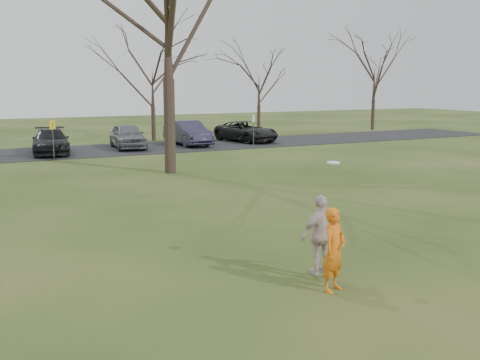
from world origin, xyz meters
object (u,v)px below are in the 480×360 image
object	(u,v)px
car_4	(128,136)
car_5	(188,133)
big_tree	(167,14)
catching_play	(321,235)
car_6	(246,131)
car_3	(51,141)
player_defender	(334,250)

from	to	relation	value
car_4	car_5	xyz separation A→B (m)	(4.01, 0.06, 0.02)
car_5	big_tree	xyz separation A→B (m)	(-4.93, -10.29, 6.18)
catching_play	car_5	bearing A→B (deg)	74.45
car_4	car_6	world-z (taller)	car_4
car_3	big_tree	world-z (taller)	big_tree
car_3	catching_play	bearing A→B (deg)	-78.17
car_4	car_6	bearing A→B (deg)	7.76
player_defender	car_6	size ratio (longest dim) A/B	0.33
car_5	car_6	world-z (taller)	car_5
catching_play	car_6	bearing A→B (deg)	65.85
catching_play	big_tree	bearing A→B (deg)	82.06
car_4	car_5	world-z (taller)	car_5
player_defender	big_tree	distance (m)	16.92
car_6	catching_play	world-z (taller)	catching_play
car_3	car_5	xyz separation A→B (m)	(8.68, 0.75, 0.08)
player_defender	car_3	size ratio (longest dim) A/B	0.34
car_4	car_5	bearing A→B (deg)	6.31
car_4	catching_play	world-z (taller)	catching_play
player_defender	big_tree	world-z (taller)	big_tree
car_4	catching_play	distance (m)	25.30
player_defender	big_tree	xyz separation A→B (m)	(2.25, 15.59, 6.16)
catching_play	player_defender	bearing A→B (deg)	-104.16
player_defender	car_5	distance (m)	26.86
car_4	car_5	size ratio (longest dim) A/B	0.95
car_5	car_6	distance (m)	4.42
car_3	car_5	distance (m)	8.72
player_defender	car_3	distance (m)	25.18
car_3	car_4	xyz separation A→B (m)	(4.67, 0.69, 0.06)
player_defender	car_5	xyz separation A→B (m)	(7.18, 25.88, -0.02)
player_defender	car_4	size ratio (longest dim) A/B	0.37
car_5	car_6	xyz separation A→B (m)	(4.41, 0.28, -0.08)
catching_play	big_tree	size ratio (longest dim) A/B	0.17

